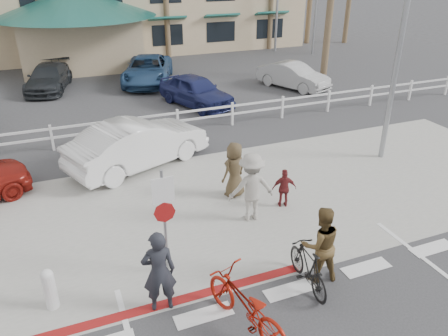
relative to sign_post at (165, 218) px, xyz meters
name	(u,v)px	position (x,y,z in m)	size (l,w,h in m)	color
ground	(305,309)	(2.30, -2.20, -1.45)	(140.00, 140.00, 0.00)	#333335
sidewalk_plaza	(224,204)	(2.30, 2.30, -1.44)	(22.00, 7.00, 0.01)	gray
cross_street	(183,153)	(2.30, 6.30, -1.45)	(40.00, 5.00, 0.01)	#333335
parking_lot	(132,87)	(2.30, 15.80, -1.45)	(50.00, 16.00, 0.01)	#333335
curb_red	(148,309)	(-0.70, -1.00, -1.44)	(7.00, 0.25, 0.02)	maroon
rail_fence	(180,121)	(2.80, 8.30, -0.95)	(29.40, 0.16, 1.00)	silver
sign_post	(165,218)	(0.00, 0.00, 0.00)	(0.50, 0.10, 2.90)	gray
bollard_0	(50,289)	(-2.50, -0.20, -0.97)	(0.26, 0.26, 0.95)	silver
streetlight_0	(403,27)	(8.80, 3.30, 3.05)	(0.60, 2.00, 9.00)	gray
info_sign	(315,14)	(16.30, 19.80, 1.35)	(1.20, 0.16, 5.60)	navy
bike_red	(245,305)	(0.94, -2.20, -0.87)	(0.77, 2.20, 1.15)	maroon
rider_red	(159,272)	(-0.43, -1.05, -0.52)	(0.67, 0.44, 1.85)	black
bike_black	(308,267)	(2.70, -1.59, -0.95)	(0.47, 1.67, 1.00)	black
rider_black	(320,244)	(3.05, -1.44, -0.55)	(0.88, 0.68, 1.80)	brown
pedestrian_a	(251,187)	(2.71, 1.34, -0.48)	(1.26, 0.72, 1.94)	#9C978F
pedestrian_child	(284,188)	(3.87, 1.59, -0.87)	(0.69, 0.29, 1.17)	maroon
pedestrian_b	(234,170)	(2.80, 2.69, -0.60)	(0.83, 0.54, 1.70)	#463822
car_white_sedan	(138,144)	(0.60, 5.83, -0.64)	(1.72, 4.93, 1.62)	silver
lot_car_2	(196,91)	(4.53, 11.42, -0.72)	(1.72, 4.28, 1.46)	navy
lot_car_3	(293,76)	(10.41, 12.39, -0.78)	(1.42, 4.08, 1.35)	#A4A4A4
lot_car_4	(49,78)	(-1.89, 16.95, -0.79)	(1.85, 4.56, 1.32)	#212528
lot_car_5	(148,70)	(3.34, 16.34, -0.71)	(2.45, 5.32, 1.48)	navy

